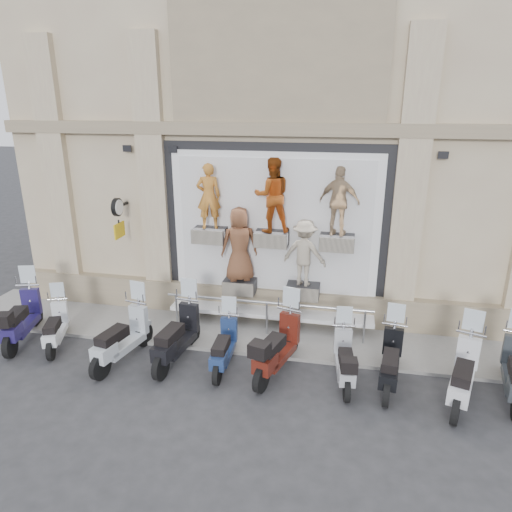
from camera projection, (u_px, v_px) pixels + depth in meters
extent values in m
plane|color=#2E2E30|center=(249.00, 383.00, 9.30)|extent=(90.00, 90.00, 0.00)
cube|color=gray|center=(267.00, 333.00, 11.24)|extent=(16.00, 2.20, 0.08)
cube|color=black|center=(274.00, 231.00, 11.28)|extent=(5.60, 0.10, 4.30)
cube|color=white|center=(274.00, 232.00, 11.23)|extent=(5.10, 0.06, 3.90)
cube|color=white|center=(274.00, 233.00, 11.19)|extent=(4.70, 0.04, 3.60)
cube|color=white|center=(271.00, 311.00, 11.53)|extent=(5.10, 0.75, 0.10)
cube|color=#28282B|center=(210.00, 235.00, 11.26)|extent=(0.80, 0.50, 0.35)
imported|color=orange|center=(209.00, 196.00, 10.95)|extent=(0.66, 0.53, 1.59)
cube|color=#28282B|center=(272.00, 238.00, 10.96)|extent=(0.80, 0.50, 0.35)
imported|color=#83390E|center=(272.00, 195.00, 10.63)|extent=(1.01, 0.88, 1.75)
cube|color=#28282B|center=(337.00, 242.00, 10.67)|extent=(0.80, 0.50, 0.35)
imported|color=tan|center=(339.00, 201.00, 10.35)|extent=(1.00, 0.61, 1.59)
cube|color=#28282B|center=(240.00, 286.00, 11.53)|extent=(0.80, 0.50, 0.35)
imported|color=brown|center=(239.00, 244.00, 11.18)|extent=(1.05, 0.86, 1.86)
cube|color=#28282B|center=(303.00, 291.00, 11.23)|extent=(0.80, 0.50, 0.35)
imported|color=#BFB096|center=(304.00, 253.00, 10.91)|extent=(1.16, 0.82, 1.63)
cube|color=black|center=(122.00, 205.00, 11.63)|extent=(0.06, 0.56, 0.06)
cylinder|color=black|center=(117.00, 207.00, 11.38)|extent=(0.10, 0.46, 0.46)
cube|color=gold|center=(119.00, 230.00, 11.57)|extent=(0.04, 0.50, 0.38)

